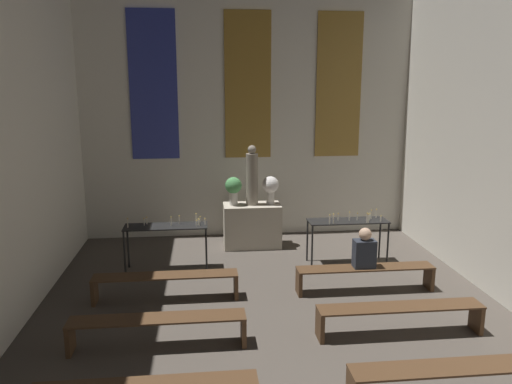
# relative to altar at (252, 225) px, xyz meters

# --- Properties ---
(wall_back) EXTENTS (7.61, 0.16, 5.72)m
(wall_back) POSITION_rel_altar_xyz_m (0.00, 0.98, 2.42)
(wall_back) COLOR silver
(wall_back) RESTS_ON ground_plane
(altar) EXTENTS (1.22, 0.65, 0.93)m
(altar) POSITION_rel_altar_xyz_m (0.00, 0.00, 0.00)
(altar) COLOR #BCB29E
(altar) RESTS_ON ground_plane
(statue) EXTENTS (0.25, 0.25, 1.28)m
(statue) POSITION_rel_altar_xyz_m (0.00, 0.00, 1.06)
(statue) COLOR gray
(statue) RESTS_ON altar
(flower_vase_left) EXTENTS (0.35, 0.35, 0.61)m
(flower_vase_left) POSITION_rel_altar_xyz_m (-0.40, 0.00, 0.85)
(flower_vase_left) COLOR beige
(flower_vase_left) RESTS_ON altar
(flower_vase_right) EXTENTS (0.35, 0.35, 0.61)m
(flower_vase_right) POSITION_rel_altar_xyz_m (0.40, 0.00, 0.85)
(flower_vase_right) COLOR beige
(flower_vase_right) RESTS_ON altar
(candle_rack_left) EXTENTS (1.55, 0.50, 1.08)m
(candle_rack_left) POSITION_rel_altar_xyz_m (-1.74, -1.25, 0.31)
(candle_rack_left) COLOR black
(candle_rack_left) RESTS_ON ground_plane
(candle_rack_right) EXTENTS (1.55, 0.50, 1.07)m
(candle_rack_right) POSITION_rel_altar_xyz_m (1.75, -1.26, 0.31)
(candle_rack_right) COLOR black
(candle_rack_right) RESTS_ON ground_plane
(pew_second_right) EXTENTS (2.34, 0.36, 0.44)m
(pew_second_right) POSITION_rel_altar_xyz_m (1.67, -5.67, -0.14)
(pew_second_right) COLOR #4C331E
(pew_second_right) RESTS_ON ground_plane
(pew_third_left) EXTENTS (2.34, 0.36, 0.44)m
(pew_third_left) POSITION_rel_altar_xyz_m (-1.67, -4.15, -0.14)
(pew_third_left) COLOR #4C331E
(pew_third_left) RESTS_ON ground_plane
(pew_third_right) EXTENTS (2.34, 0.36, 0.44)m
(pew_third_right) POSITION_rel_altar_xyz_m (1.67, -4.15, -0.14)
(pew_third_right) COLOR #4C331E
(pew_third_right) RESTS_ON ground_plane
(pew_back_left) EXTENTS (2.34, 0.36, 0.44)m
(pew_back_left) POSITION_rel_altar_xyz_m (-1.67, -2.62, -0.14)
(pew_back_left) COLOR #4C331E
(pew_back_left) RESTS_ON ground_plane
(pew_back_right) EXTENTS (2.34, 0.36, 0.44)m
(pew_back_right) POSITION_rel_altar_xyz_m (1.67, -2.62, -0.14)
(pew_back_right) COLOR #4C331E
(pew_back_right) RESTS_ON ground_plane
(person_seated) EXTENTS (0.36, 0.24, 0.69)m
(person_seated) POSITION_rel_altar_xyz_m (1.64, -2.62, 0.27)
(person_seated) COLOR #282D38
(person_seated) RESTS_ON pew_back_right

